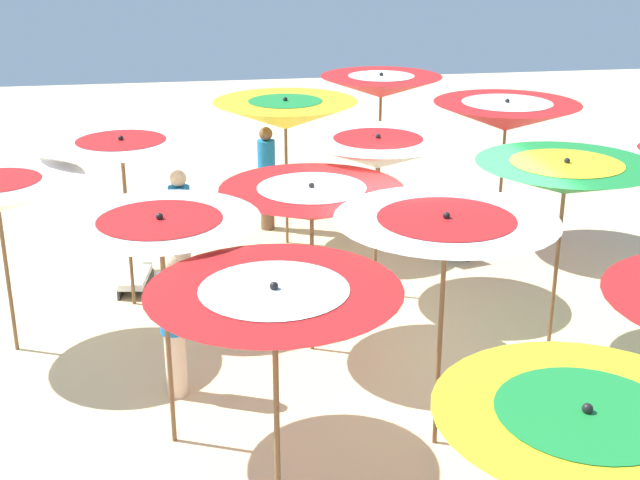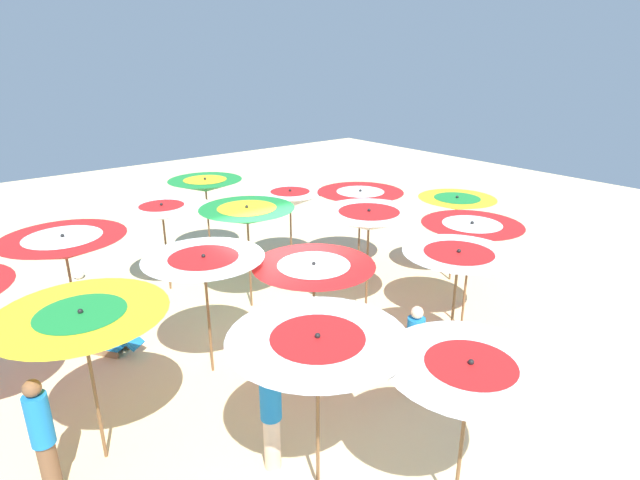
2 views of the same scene
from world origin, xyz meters
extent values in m
cube|color=beige|center=(0.00, 0.00, -0.02)|extent=(38.83, 38.83, 0.04)
cylinder|color=brown|center=(5.02, -0.49, 1.03)|extent=(0.05, 0.05, 2.07)
cone|color=yellow|center=(5.02, -0.49, 2.07)|extent=(1.93, 1.93, 0.30)
cone|color=#1E8C38|center=(5.02, -0.49, 2.13)|extent=(1.14, 1.14, 0.18)
sphere|color=black|center=(5.02, -0.49, 2.25)|extent=(0.07, 0.07, 0.07)
cylinder|color=brown|center=(3.62, 1.53, 1.00)|extent=(0.05, 0.05, 2.00)
cone|color=red|center=(3.62, 1.53, 2.00)|extent=(2.27, 2.27, 0.40)
cone|color=white|center=(3.62, 1.53, 2.10)|extent=(1.25, 1.25, 0.22)
sphere|color=black|center=(3.62, 1.53, 2.23)|extent=(0.07, 0.07, 0.07)
cylinder|color=brown|center=(2.25, 2.79, 0.98)|extent=(0.05, 0.05, 1.96)
cone|color=white|center=(2.25, 2.79, 1.96)|extent=(1.90, 1.90, 0.43)
cone|color=red|center=(2.25, 2.79, 2.07)|extent=(1.05, 1.05, 0.24)
sphere|color=black|center=(2.25, 2.79, 2.21)|extent=(0.07, 0.07, 0.07)
cylinder|color=brown|center=(0.82, 4.80, 1.09)|extent=(0.05, 0.05, 2.17)
cone|color=#1E8C38|center=(0.82, 4.80, 2.17)|extent=(2.02, 2.02, 0.34)
cone|color=yellow|center=(0.82, 4.80, 2.25)|extent=(1.18, 1.18, 0.20)
sphere|color=black|center=(0.82, 4.80, 2.37)|extent=(0.07, 0.07, 0.07)
cylinder|color=brown|center=(3.16, -2.23, 1.08)|extent=(0.05, 0.05, 2.15)
cone|color=red|center=(3.16, -2.23, 2.15)|extent=(2.04, 2.04, 0.41)
cone|color=white|center=(3.16, -2.23, 2.25)|extent=(1.19, 1.19, 0.24)
sphere|color=black|center=(3.16, -2.23, 2.39)|extent=(0.07, 0.07, 0.07)
cylinder|color=brown|center=(1.96, -0.48, 1.12)|extent=(0.05, 0.05, 2.23)
cone|color=white|center=(1.96, -0.48, 2.23)|extent=(2.13, 2.13, 0.42)
cone|color=red|center=(1.96, -0.48, 2.32)|extent=(1.31, 1.31, 0.26)
sphere|color=black|center=(1.96, -0.48, 2.47)|extent=(0.07, 0.07, 0.07)
cylinder|color=brown|center=(0.16, 1.52, 1.11)|extent=(0.05, 0.05, 2.21)
cone|color=#1E8C38|center=(0.16, 1.52, 2.21)|extent=(2.11, 2.11, 0.37)
cone|color=yellow|center=(0.16, 1.52, 2.29)|extent=(1.31, 1.31, 0.23)
sphere|color=black|center=(0.16, 1.52, 2.43)|extent=(0.07, 0.07, 0.07)
cylinder|color=brown|center=(-0.95, 3.61, 1.01)|extent=(0.05, 0.05, 2.01)
cone|color=white|center=(-0.95, 3.61, 2.01)|extent=(2.21, 2.21, 0.36)
cone|color=red|center=(-0.95, 3.61, 2.11)|extent=(1.06, 1.06, 0.17)
sphere|color=black|center=(-0.95, 3.61, 2.22)|extent=(0.07, 0.07, 0.07)
cylinder|color=brown|center=(1.50, -3.13, 1.12)|extent=(0.05, 0.05, 2.23)
cone|color=white|center=(1.50, -3.13, 2.23)|extent=(1.91, 1.91, 0.38)
cone|color=red|center=(1.50, -3.13, 2.31)|extent=(1.18, 1.18, 0.23)
sphere|color=black|center=(1.50, -3.13, 2.45)|extent=(0.07, 0.07, 0.07)
cylinder|color=brown|center=(-0.28, -1.41, 0.95)|extent=(0.05, 0.05, 1.91)
cone|color=red|center=(-0.28, -1.41, 1.91)|extent=(2.18, 2.18, 0.40)
cone|color=white|center=(-0.28, -1.41, 2.00)|extent=(1.29, 1.29, 0.24)
sphere|color=black|center=(-0.28, -1.41, 2.14)|extent=(0.07, 0.07, 0.07)
cylinder|color=brown|center=(-1.81, -0.28, 1.04)|extent=(0.05, 0.05, 2.08)
cone|color=white|center=(-1.81, -0.28, 2.08)|extent=(2.11, 2.11, 0.42)
cone|color=red|center=(-1.81, -0.28, 2.17)|extent=(1.21, 1.21, 0.24)
sphere|color=black|center=(-1.81, -0.28, 2.32)|extent=(0.07, 0.07, 0.07)
cylinder|color=brown|center=(-3.47, 2.16, 1.07)|extent=(0.05, 0.05, 2.13)
cone|color=red|center=(-3.47, 2.16, 2.13)|extent=(2.30, 2.30, 0.45)
cone|color=white|center=(-3.47, 2.16, 2.23)|extent=(1.41, 1.41, 0.28)
sphere|color=black|center=(-3.47, 2.16, 2.39)|extent=(0.07, 0.07, 0.07)
cylinder|color=brown|center=(-0.86, -5.07, 1.00)|extent=(0.05, 0.05, 2.01)
cone|color=white|center=(-0.86, -5.07, 2.01)|extent=(2.07, 2.07, 0.39)
cone|color=red|center=(-0.86, -5.07, 2.11)|extent=(1.07, 1.07, 0.20)
sphere|color=black|center=(-0.86, -5.07, 2.23)|extent=(0.07, 0.07, 0.07)
cylinder|color=brown|center=(-2.02, -3.67, 1.09)|extent=(0.05, 0.05, 2.19)
cone|color=white|center=(-2.02, -3.67, 2.19)|extent=(2.26, 2.26, 0.31)
cone|color=red|center=(-2.02, -3.67, 2.27)|extent=(1.17, 1.17, 0.16)
sphere|color=black|center=(-2.02, -3.67, 2.37)|extent=(0.07, 0.07, 0.07)
cylinder|color=brown|center=(-4.08, -1.25, 1.07)|extent=(0.05, 0.05, 2.15)
cone|color=yellow|center=(-4.08, -1.25, 2.15)|extent=(2.27, 2.27, 0.45)
cone|color=#1E8C38|center=(-4.08, -1.25, 2.26)|extent=(1.17, 1.17, 0.23)
sphere|color=black|center=(-4.08, -1.25, 2.40)|extent=(0.07, 0.07, 0.07)
cube|color=silver|center=(2.04, 2.00, 0.07)|extent=(0.27, 0.82, 0.14)
cube|color=silver|center=(2.38, 1.90, 0.07)|extent=(0.27, 0.82, 0.14)
cube|color=orange|center=(2.21, 1.95, 0.19)|extent=(0.58, 0.91, 0.10)
cube|color=orange|center=(2.05, 1.40, 0.39)|extent=(0.43, 0.41, 0.33)
cube|color=olive|center=(-3.32, 1.60, 0.07)|extent=(0.54, 0.76, 0.14)
cube|color=olive|center=(-3.03, 1.80, 0.07)|extent=(0.54, 0.76, 0.14)
cube|color=#1972B7|center=(-3.18, 1.70, 0.19)|extent=(0.80, 0.94, 0.10)
cube|color=#1972B7|center=(-2.81, 1.17, 0.38)|extent=(0.52, 0.54, 0.32)
cylinder|color=brown|center=(-4.83, -1.50, 0.42)|extent=(0.24, 0.24, 0.84)
cylinder|color=#1972BF|center=(-4.83, -1.50, 1.20)|extent=(0.30, 0.30, 0.73)
sphere|color=brown|center=(-4.83, -1.50, 1.68)|extent=(0.23, 0.23, 0.23)
cylinder|color=beige|center=(-2.27, -2.97, 0.43)|extent=(0.24, 0.24, 0.85)
cylinder|color=#1972BF|center=(-2.27, -2.97, 1.23)|extent=(0.30, 0.30, 0.75)
sphere|color=beige|center=(-2.27, -2.97, 1.72)|extent=(0.23, 0.23, 0.23)
cylinder|color=beige|center=(0.56, -3.09, 0.39)|extent=(0.24, 0.24, 0.79)
cylinder|color=#1972BF|center=(0.56, -3.09, 1.13)|extent=(0.30, 0.30, 0.69)
sphere|color=beige|center=(0.56, -3.09, 1.58)|extent=(0.21, 0.21, 0.21)
sphere|color=white|center=(-2.57, 5.74, 0.14)|extent=(0.29, 0.29, 0.29)
camera|label=1|loc=(9.36, -2.87, 5.10)|focal=48.91mm
camera|label=2|loc=(-5.41, -7.89, 5.57)|focal=28.65mm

